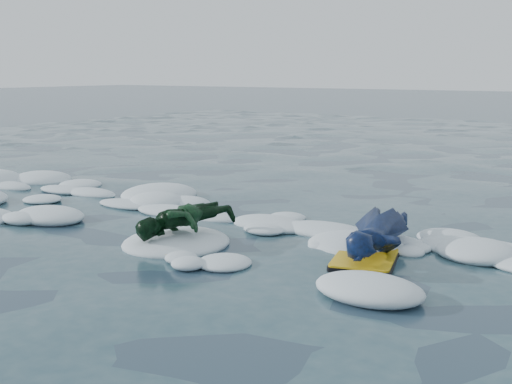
% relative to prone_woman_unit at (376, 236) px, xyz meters
% --- Properties ---
extents(ground, '(120.00, 120.00, 0.00)m').
position_rel_prone_woman_unit_xyz_m(ground, '(-2.51, -1.03, -0.23)').
color(ground, '#183039').
rests_on(ground, ground).
extents(foam_band, '(12.00, 3.10, 0.30)m').
position_rel_prone_woman_unit_xyz_m(foam_band, '(-2.51, 0.00, -0.23)').
color(foam_band, white).
rests_on(foam_band, ground).
extents(prone_woman_unit, '(0.94, 1.81, 0.45)m').
position_rel_prone_woman_unit_xyz_m(prone_woman_unit, '(0.00, 0.00, 0.00)').
color(prone_woman_unit, black).
rests_on(prone_woman_unit, ground).
extents(prone_child_unit, '(0.92, 1.34, 0.48)m').
position_rel_prone_woman_unit_xyz_m(prone_child_unit, '(-2.01, -0.79, 0.01)').
color(prone_child_unit, black).
rests_on(prone_child_unit, ground).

